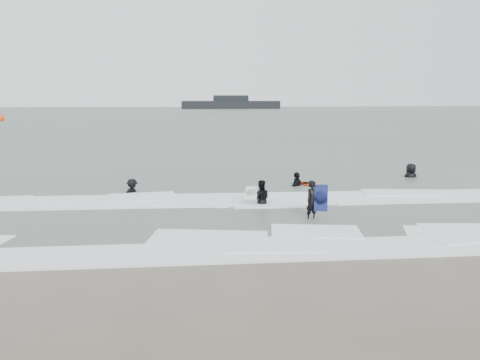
{
  "coord_description": "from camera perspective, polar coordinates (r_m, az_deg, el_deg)",
  "views": [
    {
      "loc": [
        -1.43,
        -13.4,
        4.48
      ],
      "look_at": [
        0.0,
        5.0,
        1.1
      ],
      "focal_mm": 35.0,
      "sensor_mm": 36.0,
      "label": 1
    }
  ],
  "objects": [
    {
      "name": "surfer_wading",
      "position": [
        19.18,
        2.53,
        -3.14
      ],
      "size": [
        0.82,
        0.66,
        1.62
      ],
      "primitive_type": "imported",
      "rotation": [
        0.0,
        0.0,
        3.08
      ],
      "color": "black",
      "rests_on": "ground"
    },
    {
      "name": "surfer_breaker",
      "position": [
        22.03,
        -12.99,
        -1.63
      ],
      "size": [
        1.11,
        1.11,
        1.54
      ],
      "primitive_type": "imported",
      "rotation": [
        0.0,
        0.0,
        0.78
      ],
      "color": "black",
      "rests_on": "ground"
    },
    {
      "name": "sea",
      "position": [
        93.52,
        -3.59,
        7.65
      ],
      "size": [
        320.0,
        320.0,
        0.0
      ],
      "primitive_type": "plane",
      "color": "#47544C",
      "rests_on": "ground"
    },
    {
      "name": "surfer_right_near",
      "position": [
        23.3,
        6.96,
        -0.79
      ],
      "size": [
        1.07,
        1.13,
        1.87
      ],
      "primitive_type": "imported",
      "rotation": [
        0.0,
        0.0,
        -2.29
      ],
      "color": "black",
      "rests_on": "ground"
    },
    {
      "name": "ground",
      "position": [
        14.2,
        1.58,
        -8.01
      ],
      "size": [
        320.0,
        320.0,
        0.0
      ],
      "primitive_type": "plane",
      "color": "brown",
      "rests_on": "ground"
    },
    {
      "name": "surfer_centre",
      "position": [
        17.14,
        8.75,
        -4.9
      ],
      "size": [
        0.65,
        0.57,
        1.49
      ],
      "primitive_type": "imported",
      "rotation": [
        0.0,
        0.0,
        0.5
      ],
      "color": "black",
      "rests_on": "ground"
    },
    {
      "name": "buoy",
      "position": [
        90.67,
        -27.08,
        6.68
      ],
      "size": [
        1.0,
        1.0,
        1.65
      ],
      "color": "#EC3D0A",
      "rests_on": "ground"
    },
    {
      "name": "bodyboards",
      "position": [
        19.79,
        6.4,
        -1.29
      ],
      "size": [
        4.02,
        7.23,
        1.25
      ],
      "color": "#10184B",
      "rests_on": "ground"
    },
    {
      "name": "surfer_right_far",
      "position": [
        27.09,
        20.07,
        0.22
      ],
      "size": [
        1.04,
        0.77,
        1.96
      ],
      "primitive_type": "imported",
      "rotation": [
        0.0,
        0.0,
        -2.98
      ],
      "color": "black",
      "rests_on": "ground"
    },
    {
      "name": "vessel_horizon",
      "position": [
        150.37,
        -1.14,
        9.26
      ],
      "size": [
        30.95,
        5.53,
        4.2
      ],
      "color": "black",
      "rests_on": "ground"
    },
    {
      "name": "surf_foam",
      "position": [
        17.73,
        0.33,
        -4.13
      ],
      "size": [
        30.03,
        9.06,
        0.09
      ],
      "color": "white",
      "rests_on": "ground"
    }
  ]
}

